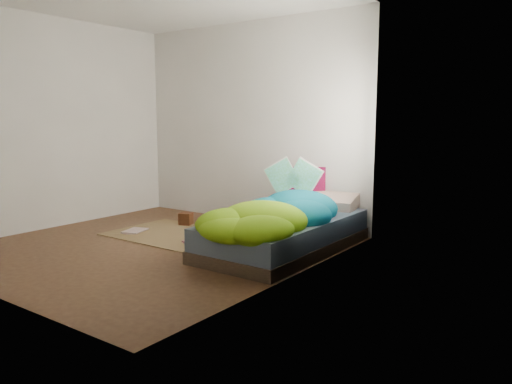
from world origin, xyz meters
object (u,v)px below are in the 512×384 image
(bed, at_px, (285,234))
(floor_book_a, at_px, (127,230))
(open_book, at_px, (293,168))
(wooden_box, at_px, (186,219))
(floor_book_b, at_px, (191,239))
(pillow_magenta, at_px, (307,186))

(bed, bearing_deg, floor_book_a, -168.17)
(bed, bearing_deg, open_book, 107.55)
(wooden_box, height_order, floor_book_b, wooden_box)
(pillow_magenta, height_order, open_book, open_book)
(bed, xyz_separation_m, pillow_magenta, (-0.26, 0.91, 0.39))
(floor_book_b, bearing_deg, wooden_box, 143.21)
(open_book, bearing_deg, pillow_magenta, 84.47)
(bed, height_order, pillow_magenta, pillow_magenta)
(bed, relative_size, wooden_box, 13.26)
(wooden_box, relative_size, floor_book_b, 0.54)
(pillow_magenta, bearing_deg, bed, -102.55)
(bed, height_order, floor_book_b, bed)
(open_book, bearing_deg, bed, -93.17)
(wooden_box, xyz_separation_m, floor_book_a, (-0.30, -0.70, -0.06))
(pillow_magenta, distance_m, floor_book_a, 2.24)
(wooden_box, height_order, floor_book_a, wooden_box)
(wooden_box, distance_m, floor_book_a, 0.77)
(floor_book_a, bearing_deg, floor_book_b, -10.70)
(bed, xyz_separation_m, floor_book_a, (-1.99, -0.42, -0.15))
(wooden_box, bearing_deg, bed, -9.60)
(bed, distance_m, wooden_box, 1.71)
(pillow_magenta, xyz_separation_m, floor_book_b, (-0.78, -1.22, -0.53))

